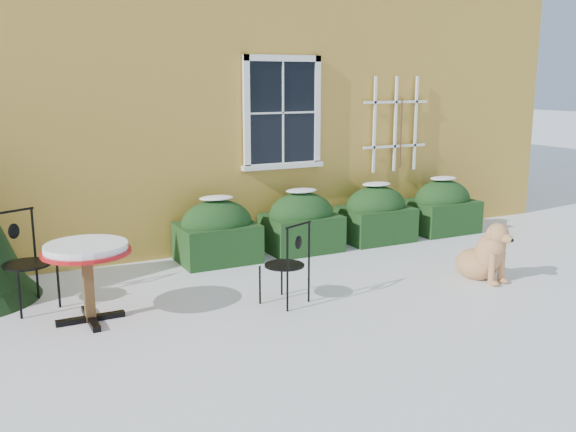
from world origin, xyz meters
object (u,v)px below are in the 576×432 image
patio_chair_near (287,263)px  patio_chair_far (24,260)px  dog (485,256)px  bistro_table (87,257)px

patio_chair_near → patio_chair_far: 2.84m
patio_chair_near → dog: bearing=147.4°
patio_chair_near → dog: (2.57, -0.34, -0.15)m
dog → bistro_table: bearing=163.1°
bistro_table → patio_chair_near: bearing=-12.0°
bistro_table → patio_chair_far: 0.92m
patio_chair_near → dog: 2.60m
patio_chair_near → dog: size_ratio=1.07×
bistro_table → patio_chair_far: patio_chair_far is taller
patio_chair_far → dog: size_ratio=1.22×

